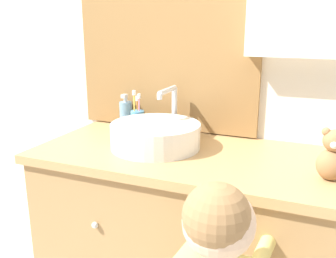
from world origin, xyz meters
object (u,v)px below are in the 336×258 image
(teddy_bear, at_px, (332,156))
(toothbrush_holder, at_px, (138,120))
(soap_dispenser, at_px, (126,114))
(sink_basin, at_px, (156,134))

(teddy_bear, bearing_deg, toothbrush_holder, 162.45)
(toothbrush_holder, distance_m, teddy_bear, 0.87)
(toothbrush_holder, bearing_deg, soap_dispenser, 151.85)
(soap_dispenser, bearing_deg, toothbrush_holder, -28.15)
(toothbrush_holder, xyz_separation_m, soap_dispenser, (-0.09, 0.05, 0.01))
(sink_basin, height_order, toothbrush_holder, sink_basin)
(toothbrush_holder, height_order, teddy_bear, toothbrush_holder)
(soap_dispenser, bearing_deg, teddy_bear, -18.62)
(sink_basin, distance_m, toothbrush_holder, 0.24)
(toothbrush_holder, bearing_deg, teddy_bear, -17.55)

